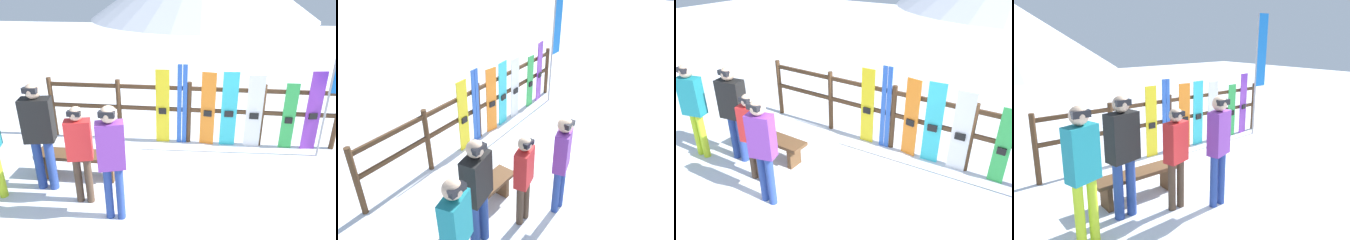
% 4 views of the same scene
% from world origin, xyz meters
% --- Properties ---
extents(ground_plane, '(40.00, 40.00, 0.00)m').
position_xyz_m(ground_plane, '(0.00, 0.00, 0.00)').
color(ground_plane, white).
extents(fence, '(5.86, 0.10, 1.29)m').
position_xyz_m(fence, '(0.00, 2.01, 0.77)').
color(fence, '#4C331E').
rests_on(fence, ground).
extents(bench, '(1.48, 0.36, 0.46)m').
position_xyz_m(bench, '(-1.75, 0.48, 0.34)').
color(bench, brown).
rests_on(bench, ground).
extents(person_teal, '(0.44, 0.32, 1.80)m').
position_xyz_m(person_teal, '(-2.88, -0.18, 1.07)').
color(person_teal, '#B7D826').
rests_on(person_teal, ground).
extents(person_black, '(0.49, 0.33, 1.79)m').
position_xyz_m(person_black, '(-2.18, 0.12, 1.05)').
color(person_black, navy).
rests_on(person_black, ground).
extents(person_red, '(0.40, 0.28, 1.57)m').
position_xyz_m(person_red, '(-1.46, -0.15, 0.93)').
color(person_red, '#4C3828').
rests_on(person_red, ground).
extents(person_purple, '(0.41, 0.29, 1.73)m').
position_xyz_m(person_purple, '(-0.90, -0.46, 1.03)').
color(person_purple, navy).
rests_on(person_purple, ground).
extents(snowboard_yellow, '(0.28, 0.06, 1.54)m').
position_xyz_m(snowboard_yellow, '(-0.52, 1.95, 0.77)').
color(snowboard_yellow, yellow).
rests_on(snowboard_yellow, ground).
extents(ski_pair_blue, '(0.19, 0.02, 1.66)m').
position_xyz_m(ski_pair_blue, '(-0.14, 1.95, 0.83)').
color(ski_pair_blue, blue).
rests_on(ski_pair_blue, ground).
extents(snowboard_orange, '(0.29, 0.09, 1.52)m').
position_xyz_m(snowboard_orange, '(0.38, 1.95, 0.76)').
color(snowboard_orange, orange).
rests_on(snowboard_orange, ground).
extents(snowboard_cyan, '(0.31, 0.07, 1.54)m').
position_xyz_m(snowboard_cyan, '(0.79, 1.95, 0.76)').
color(snowboard_cyan, '#2DBFCC').
rests_on(snowboard_cyan, ground).
extents(snowboard_white, '(0.32, 0.06, 1.49)m').
position_xyz_m(snowboard_white, '(1.28, 1.95, 0.74)').
color(snowboard_white, white).
rests_on(snowboard_white, ground).
extents(snowboard_green, '(0.25, 0.06, 1.35)m').
position_xyz_m(snowboard_green, '(1.95, 1.95, 0.67)').
color(snowboard_green, green).
rests_on(snowboard_green, ground).
extents(snowboard_purple, '(0.29, 0.09, 1.60)m').
position_xyz_m(snowboard_purple, '(2.39, 1.95, 0.79)').
color(snowboard_purple, purple).
rests_on(snowboard_purple, ground).
extents(rental_flag, '(0.40, 0.04, 3.10)m').
position_xyz_m(rental_flag, '(2.63, 1.68, 1.94)').
color(rental_flag, '#99999E').
rests_on(rental_flag, ground).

